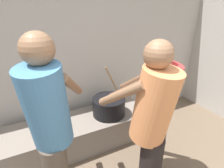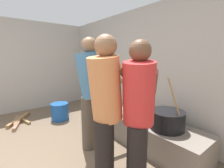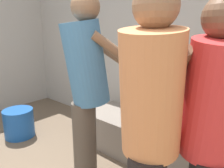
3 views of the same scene
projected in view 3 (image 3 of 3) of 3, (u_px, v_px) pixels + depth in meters
The scene contains 7 objects.
block_enclosure_rear at pixel (178, 50), 2.51m from camera, with size 5.79×0.20×2.27m, color #ADA8A0.
hearth_ledge at pixel (167, 146), 2.24m from camera, with size 2.00×0.60×0.40m, color slate.
cooking_pot_main at pixel (216, 132), 1.85m from camera, with size 0.46×0.46×0.71m.
cook_in_red_shirt at pixel (211, 132), 1.10m from camera, with size 0.65×0.71×1.54m.
cook_in_blue_shirt at pixel (87, 84), 1.74m from camera, with size 0.59×0.75×1.65m.
cook_in_orange_shirt at pixel (150, 127), 1.08m from camera, with size 0.53×0.73×1.59m.
bucket_blue_plastic at pixel (19, 123), 2.83m from camera, with size 0.38×0.38×0.37m, color #194C99.
Camera 3 is at (1.09, 0.20, 1.38)m, focal length 34.77 mm.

